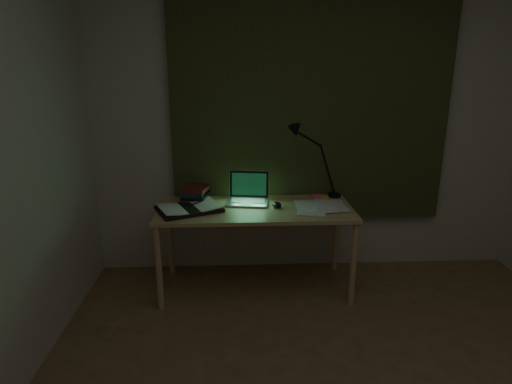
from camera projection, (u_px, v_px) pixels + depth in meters
wall_back at (310, 122)px, 3.43m from camera, size 3.50×0.00×2.50m
curtain at (311, 97)px, 3.34m from camera, size 2.20×0.06×2.00m
desk at (255, 248)px, 3.29m from camera, size 1.45×0.64×0.66m
laptop at (247, 189)px, 3.26m from camera, size 0.37×0.40×0.23m
open_textbook at (189, 208)px, 3.13m from camera, size 0.53×0.47×0.04m
book_stack at (195, 194)px, 3.34m from camera, size 0.20×0.24×0.12m
loose_papers at (319, 205)px, 3.23m from camera, size 0.35×0.37×0.02m
mouse at (277, 205)px, 3.20m from camera, size 0.08×0.11×0.04m
sticky_yellow at (324, 197)px, 3.44m from camera, size 0.07×0.07×0.01m
sticky_pink at (317, 196)px, 3.45m from camera, size 0.09×0.09×0.02m
desk_lamp at (336, 162)px, 3.39m from camera, size 0.43×0.36×0.58m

